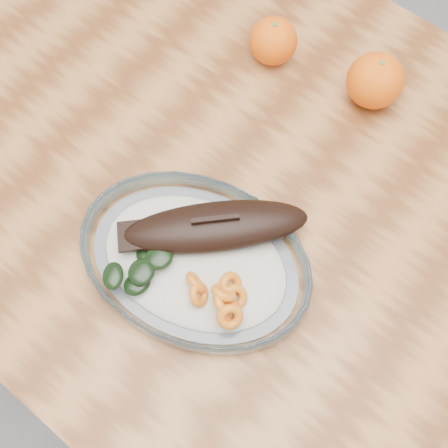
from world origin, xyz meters
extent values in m
plane|color=slate|center=(0.00, 0.00, 0.00)|extent=(3.00, 3.00, 0.00)
cube|color=brown|center=(0.00, 0.00, 0.73)|extent=(1.20, 0.80, 0.04)
cylinder|color=brown|center=(-0.54, 0.34, 0.35)|extent=(0.06, 0.06, 0.71)
ellipsoid|color=white|center=(0.06, -0.14, 0.76)|extent=(0.63, 0.51, 0.01)
torus|color=#85B1CE|center=(0.06, -0.14, 0.77)|extent=(0.66, 0.66, 0.03)
ellipsoid|color=white|center=(0.06, -0.14, 0.77)|extent=(0.56, 0.45, 0.02)
ellipsoid|color=black|center=(0.06, -0.09, 0.80)|extent=(0.22, 0.22, 0.04)
ellipsoid|color=black|center=(0.06, -0.09, 0.79)|extent=(0.18, 0.18, 0.02)
cube|color=black|center=(-0.02, -0.17, 0.80)|extent=(0.06, 0.06, 0.01)
cube|color=black|center=(0.06, -0.09, 0.82)|extent=(0.05, 0.05, 0.02)
torus|color=#BE480D|center=(0.13, -0.15, 0.79)|extent=(0.04, 0.05, 0.03)
torus|color=#BE480D|center=(0.12, -0.14, 0.79)|extent=(0.03, 0.04, 0.03)
torus|color=#BE480D|center=(0.14, -0.17, 0.79)|extent=(0.04, 0.04, 0.03)
torus|color=#BE480D|center=(0.09, -0.17, 0.79)|extent=(0.04, 0.05, 0.04)
torus|color=#BE480D|center=(0.08, -0.16, 0.79)|extent=(0.04, 0.03, 0.04)
torus|color=#BE480D|center=(0.12, -0.16, 0.81)|extent=(0.04, 0.04, 0.04)
torus|color=#BE480D|center=(0.13, -0.16, 0.81)|extent=(0.05, 0.04, 0.03)
torus|color=#BE480D|center=(0.14, -0.17, 0.81)|extent=(0.04, 0.05, 0.03)
ellipsoid|color=black|center=(0.01, -0.17, 0.79)|extent=(0.05, 0.05, 0.01)
ellipsoid|color=black|center=(0.03, -0.21, 0.79)|extent=(0.04, 0.04, 0.01)
ellipsoid|color=black|center=(0.02, -0.20, 0.80)|extent=(0.04, 0.04, 0.01)
ellipsoid|color=black|center=(0.03, -0.17, 0.80)|extent=(0.05, 0.05, 0.01)
ellipsoid|color=black|center=(0.00, -0.22, 0.80)|extent=(0.04, 0.04, 0.01)
sphere|color=#FF5605|center=(-0.06, 0.19, 0.79)|extent=(0.07, 0.07, 0.07)
sphere|color=#FF5605|center=(0.09, 0.22, 0.79)|extent=(0.08, 0.08, 0.08)
camera|label=1|loc=(0.23, -0.30, 1.44)|focal=45.00mm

